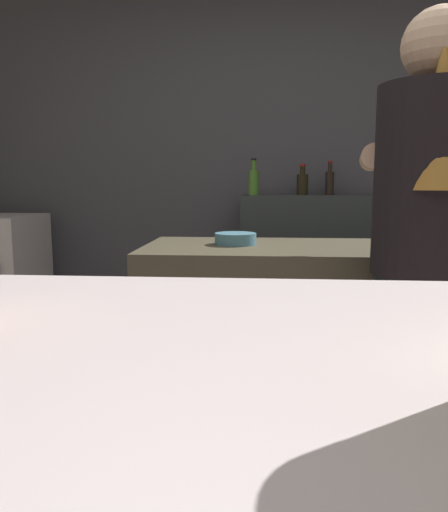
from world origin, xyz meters
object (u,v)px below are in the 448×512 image
at_px(bartender, 428,248).
at_px(bottle_olive_oil, 302,183).
at_px(bottle_hot_sauce, 254,181).
at_px(mixing_bowl, 235,239).
at_px(bottle_soy, 330,182).

distance_m(bartender, bottle_olive_oil, 1.75).
distance_m(bartender, bottle_hot_sauce, 1.74).
bearing_deg(bartender, mixing_bowl, 61.92).
bearing_deg(mixing_bowl, bartender, -37.82).
bearing_deg(bottle_olive_oil, bottle_hot_sauce, -165.41).
bearing_deg(mixing_bowl, bottle_olive_oil, 73.43).
bearing_deg(bottle_olive_oil, mixing_bowl, -106.57).
bearing_deg(bottle_soy, mixing_bowl, -113.21).
bearing_deg(mixing_bowl, bottle_soy, 66.79).
bearing_deg(bottle_hot_sauce, bartender, -70.81).
xyz_separation_m(bartender, mixing_bowl, (-0.62, 0.48, -0.03)).
bearing_deg(bartender, bottle_olive_oil, 18.19).
height_order(bottle_olive_oil, bottle_soy, bottle_soy).
xyz_separation_m(bottle_hot_sauce, bottle_soy, (0.49, 0.12, -0.00)).
relative_size(mixing_bowl, bottle_soy, 0.79).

